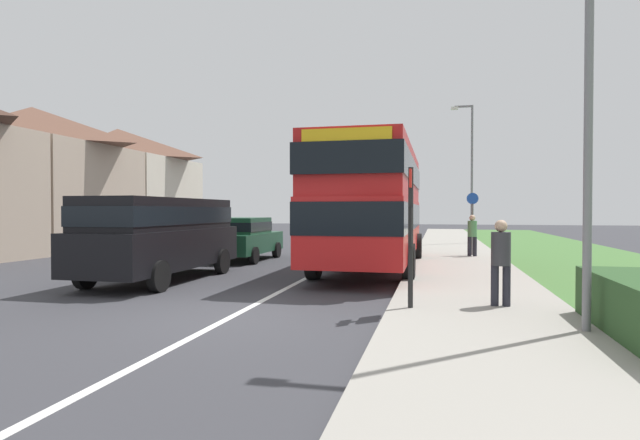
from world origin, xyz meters
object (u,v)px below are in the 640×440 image
(double_decker_bus, at_px, (373,201))
(cycle_route_sign, at_px, (472,221))
(street_lamp_near, at_px, (581,54))
(bus_stop_sign, at_px, (411,227))
(street_lamp_mid, at_px, (470,165))
(pedestrian_at_stop, at_px, (501,258))
(parked_van_black, at_px, (161,232))
(parked_car_dark_green, at_px, (242,237))
(pedestrian_walking_away, at_px, (472,233))

(double_decker_bus, xyz_separation_m, cycle_route_sign, (3.28, 4.67, -0.71))
(street_lamp_near, bearing_deg, double_decker_bus, 116.72)
(bus_stop_sign, height_order, street_lamp_mid, street_lamp_mid)
(pedestrian_at_stop, bearing_deg, double_decker_bus, 116.66)
(parked_van_black, height_order, bus_stop_sign, bus_stop_sign)
(pedestrian_at_stop, xyz_separation_m, street_lamp_mid, (0.55, 18.25, 3.27))
(street_lamp_mid, bearing_deg, pedestrian_at_stop, -91.74)
(double_decker_bus, xyz_separation_m, parked_van_black, (-5.09, -3.76, -0.85))
(parked_car_dark_green, relative_size, cycle_route_sign, 1.61)
(pedestrian_walking_away, xyz_separation_m, street_lamp_mid, (0.38, 8.05, 3.27))
(double_decker_bus, relative_size, street_lamp_near, 1.37)
(parked_car_dark_green, bearing_deg, pedestrian_at_stop, -44.11)
(double_decker_bus, bearing_deg, parked_car_dark_green, 160.79)
(parked_car_dark_green, relative_size, street_lamp_near, 0.57)
(street_lamp_near, bearing_deg, cycle_route_sign, 92.97)
(double_decker_bus, xyz_separation_m, parked_car_dark_green, (-5.05, 1.76, -1.27))
(pedestrian_at_stop, bearing_deg, pedestrian_walking_away, 89.05)
(double_decker_bus, distance_m, cycle_route_sign, 5.75)
(pedestrian_walking_away, bearing_deg, pedestrian_at_stop, -90.95)
(double_decker_bus, relative_size, parked_van_black, 1.75)
(bus_stop_sign, xyz_separation_m, cycle_route_sign, (1.78, 11.30, -0.11))
(parked_car_dark_green, distance_m, street_lamp_near, 13.50)
(parked_van_black, bearing_deg, street_lamp_mid, 61.29)
(double_decker_bus, xyz_separation_m, street_lamp_near, (3.93, -7.80, 1.93))
(pedestrian_at_stop, xyz_separation_m, bus_stop_sign, (-1.57, -0.52, 0.56))
(parked_car_dark_green, distance_m, pedestrian_walking_away, 8.61)
(parked_van_black, bearing_deg, street_lamp_near, -24.14)
(parked_car_dark_green, height_order, bus_stop_sign, bus_stop_sign)
(parked_van_black, relative_size, street_lamp_mid, 0.74)
(parked_van_black, bearing_deg, bus_stop_sign, -23.53)
(pedestrian_at_stop, relative_size, street_lamp_mid, 0.23)
(double_decker_bus, relative_size, pedestrian_at_stop, 5.78)
(parked_van_black, height_order, parked_car_dark_green, parked_van_black)
(pedestrian_walking_away, bearing_deg, double_decker_bus, -128.32)
(double_decker_bus, height_order, cycle_route_sign, double_decker_bus)
(pedestrian_walking_away, relative_size, bus_stop_sign, 0.64)
(pedestrian_walking_away, bearing_deg, cycle_route_sign, 85.87)
(parked_van_black, relative_size, bus_stop_sign, 2.12)
(pedestrian_walking_away, distance_m, cycle_route_sign, 0.73)
(double_decker_bus, xyz_separation_m, bus_stop_sign, (1.49, -6.63, -0.60))
(pedestrian_at_stop, xyz_separation_m, pedestrian_walking_away, (0.17, 10.20, 0.00))
(street_lamp_mid, bearing_deg, parked_van_black, -118.71)
(parked_car_dark_green, height_order, pedestrian_at_stop, pedestrian_at_stop)
(street_lamp_mid, bearing_deg, bus_stop_sign, -96.46)
(parked_car_dark_green, height_order, street_lamp_mid, street_lamp_mid)
(double_decker_bus, height_order, pedestrian_walking_away, double_decker_bus)
(double_decker_bus, height_order, pedestrian_at_stop, double_decker_bus)
(street_lamp_mid, bearing_deg, parked_car_dark_green, -129.85)
(pedestrian_walking_away, relative_size, street_lamp_near, 0.24)
(parked_van_black, distance_m, parked_car_dark_green, 5.53)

